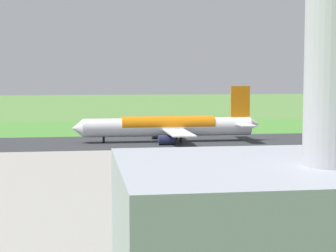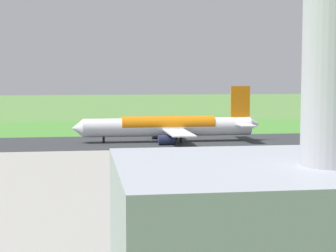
{
  "view_description": "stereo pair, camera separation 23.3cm",
  "coord_description": "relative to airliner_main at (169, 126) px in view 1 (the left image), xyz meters",
  "views": [
    {
      "loc": [
        35.96,
        160.44,
        18.86
      ],
      "look_at": [
        12.3,
        0.0,
        4.5
      ],
      "focal_mm": 61.27,
      "sensor_mm": 36.0,
      "label": 1
    },
    {
      "loc": [
        35.73,
        160.47,
        18.86
      ],
      "look_at": [
        12.3,
        0.0,
        4.5
      ],
      "focal_mm": 61.27,
      "sensor_mm": 36.0,
      "label": 2
    }
  ],
  "objects": [
    {
      "name": "no_stopping_sign",
      "position": [
        -23.84,
        -33.55,
        -2.98
      ],
      "size": [
        0.6,
        0.1,
        2.29
      ],
      "color": "slate",
      "rests_on": "ground"
    },
    {
      "name": "apron_concrete",
      "position": [
        -11.93,
        49.62,
        -4.33
      ],
      "size": [
        440.0,
        110.0,
        0.05
      ],
      "primitive_type": "cube",
      "color": "gray",
      "rests_on": "ground"
    },
    {
      "name": "airliner_main",
      "position": [
        0.0,
        0.0,
        0.0
      ],
      "size": [
        53.96,
        44.01,
        15.88
      ],
      "color": "white",
      "rests_on": "ground"
    },
    {
      "name": "ground_plane",
      "position": [
        -11.93,
        0.0,
        -4.35
      ],
      "size": [
        800.0,
        800.0,
        0.0
      ],
      "primitive_type": "plane",
      "color": "#547F3D"
    },
    {
      "name": "runway_asphalt",
      "position": [
        -11.93,
        0.0,
        -4.32
      ],
      "size": [
        600.0,
        33.72,
        0.06
      ],
      "primitive_type": "cube",
      "color": "#2D3033",
      "rests_on": "ground"
    },
    {
      "name": "grass_verge_foreground",
      "position": [
        -11.93,
        -36.49,
        -4.33
      ],
      "size": [
        600.0,
        80.0,
        0.04
      ],
      "primitive_type": "cube",
      "color": "#478534",
      "rests_on": "ground"
    },
    {
      "name": "traffic_cone_orange",
      "position": [
        -19.98,
        -38.95,
        -4.08
      ],
      "size": [
        0.4,
        0.4,
        0.55
      ],
      "primitive_type": "cone",
      "color": "orange",
      "rests_on": "ground"
    }
  ]
}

